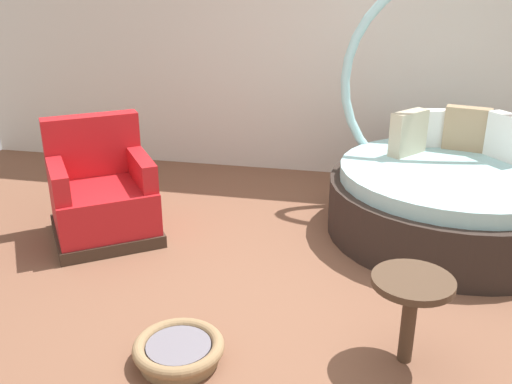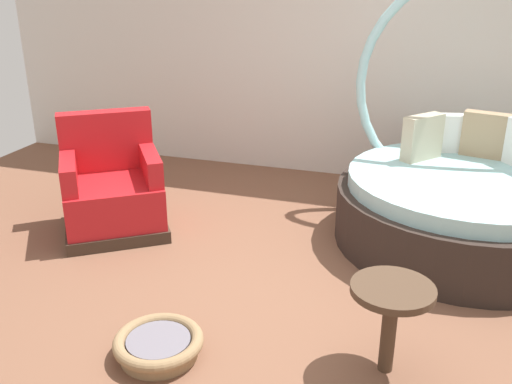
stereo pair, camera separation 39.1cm
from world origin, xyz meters
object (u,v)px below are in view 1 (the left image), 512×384
(red_armchair, at_px, (102,196))
(pet_basket, at_px, (179,350))
(side_table, at_px, (412,294))
(round_daybed, at_px, (452,185))

(red_armchair, bearing_deg, pet_basket, -51.59)
(pet_basket, bearing_deg, side_table, 12.59)
(round_daybed, bearing_deg, pet_basket, -127.74)
(red_armchair, xyz_separation_m, side_table, (2.36, -1.16, 0.10))
(round_daybed, height_order, side_table, round_daybed)
(red_armchair, relative_size, side_table, 2.14)
(side_table, bearing_deg, round_daybed, 77.60)
(red_armchair, height_order, side_table, red_armchair)
(round_daybed, distance_m, pet_basket, 2.68)
(pet_basket, bearing_deg, red_armchair, 128.41)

